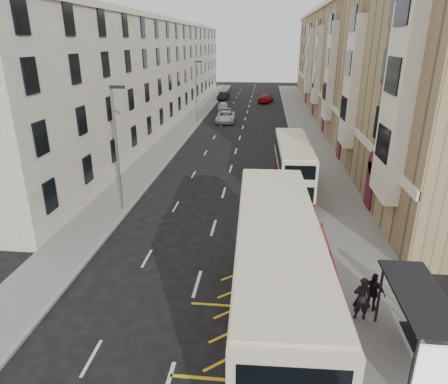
# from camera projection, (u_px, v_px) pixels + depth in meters

# --- Properties ---
(ground) EXTENTS (200.00, 200.00, 0.00)m
(ground) POSITION_uv_depth(u_px,v_px,m) (179.00, 344.00, 14.96)
(ground) COLOR black
(ground) RESTS_ON ground
(pavement_right) EXTENTS (4.00, 120.00, 0.15)m
(pavement_right) POSITION_uv_depth(u_px,v_px,m) (313.00, 148.00, 42.04)
(pavement_right) COLOR slate
(pavement_right) RESTS_ON ground
(pavement_left) EXTENTS (3.00, 120.00, 0.15)m
(pavement_left) POSITION_uv_depth(u_px,v_px,m) (169.00, 144.00, 43.53)
(pavement_left) COLOR slate
(pavement_left) RESTS_ON ground
(kerb_right) EXTENTS (0.25, 120.00, 0.15)m
(kerb_right) POSITION_uv_depth(u_px,v_px,m) (294.00, 147.00, 42.23)
(kerb_right) COLOR gray
(kerb_right) RESTS_ON ground
(kerb_left) EXTENTS (0.25, 120.00, 0.15)m
(kerb_left) POSITION_uv_depth(u_px,v_px,m) (182.00, 144.00, 43.39)
(kerb_left) COLOR gray
(kerb_left) RESTS_ON ground
(road_markings) EXTENTS (10.00, 110.00, 0.01)m
(road_markings) POSITION_uv_depth(u_px,v_px,m) (245.00, 120.00, 56.77)
(road_markings) COLOR silver
(road_markings) RESTS_ON ground
(terrace_right) EXTENTS (10.75, 79.00, 15.25)m
(terrace_right) POSITION_uv_depth(u_px,v_px,m) (358.00, 65.00, 53.01)
(terrace_right) COLOR tan
(terrace_right) RESTS_ON ground
(terrace_left) EXTENTS (9.18, 79.00, 13.25)m
(terrace_left) POSITION_uv_depth(u_px,v_px,m) (151.00, 72.00, 56.21)
(terrace_left) COLOR silver
(terrace_left) RESTS_ON ground
(bus_shelter) EXTENTS (1.65, 4.25, 2.70)m
(bus_shelter) POSITION_uv_depth(u_px,v_px,m) (425.00, 319.00, 13.03)
(bus_shelter) COLOR black
(bus_shelter) RESTS_ON pavement_right
(guard_railing) EXTENTS (0.06, 6.56, 1.01)m
(guard_railing) POSITION_uv_depth(u_px,v_px,m) (329.00, 256.00, 19.39)
(guard_railing) COLOR red
(guard_railing) RESTS_ON pavement_right
(street_lamp_near) EXTENTS (0.93, 0.18, 8.00)m
(street_lamp_near) POSITION_uv_depth(u_px,v_px,m) (117.00, 143.00, 25.07)
(street_lamp_near) COLOR slate
(street_lamp_near) RESTS_ON pavement_left
(street_lamp_far) EXTENTS (0.93, 0.18, 8.00)m
(street_lamp_far) POSITION_uv_depth(u_px,v_px,m) (197.00, 89.00, 52.95)
(street_lamp_far) COLOR slate
(street_lamp_far) RESTS_ON pavement_left
(double_decker_front) EXTENTS (3.17, 12.33, 4.89)m
(double_decker_front) POSITION_uv_depth(u_px,v_px,m) (275.00, 281.00, 14.45)
(double_decker_front) COLOR beige
(double_decker_front) RESTS_ON ground
(double_decker_rear) EXTENTS (2.48, 9.83, 3.90)m
(double_decker_rear) POSITION_uv_depth(u_px,v_px,m) (292.00, 167.00, 29.16)
(double_decker_rear) COLOR beige
(double_decker_rear) RESTS_ON ground
(pedestrian_near) EXTENTS (0.72, 0.49, 1.89)m
(pedestrian_near) POSITION_uv_depth(u_px,v_px,m) (362.00, 298.00, 15.80)
(pedestrian_near) COLOR black
(pedestrian_near) RESTS_ON pavement_right
(pedestrian_mid) EXTENTS (1.12, 1.01, 1.90)m
(pedestrian_mid) POSITION_uv_depth(u_px,v_px,m) (417.00, 293.00, 16.16)
(pedestrian_mid) COLOR black
(pedestrian_mid) RESTS_ON pavement_right
(pedestrian_far) EXTENTS (1.06, 0.89, 1.69)m
(pedestrian_far) POSITION_uv_depth(u_px,v_px,m) (373.00, 292.00, 16.37)
(pedestrian_far) COLOR black
(pedestrian_far) RESTS_ON pavement_right
(white_van) EXTENTS (2.69, 5.46, 1.49)m
(white_van) POSITION_uv_depth(u_px,v_px,m) (226.00, 117.00, 55.12)
(white_van) COLOR white
(white_van) RESTS_ON ground
(car_silver) EXTENTS (2.33, 4.67, 1.53)m
(car_silver) POSITION_uv_depth(u_px,v_px,m) (223.00, 107.00, 63.18)
(car_silver) COLOR #A5A8AD
(car_silver) RESTS_ON ground
(car_dark) EXTENTS (2.08, 4.57, 1.46)m
(car_dark) POSITION_uv_depth(u_px,v_px,m) (223.00, 96.00, 75.76)
(car_dark) COLOR black
(car_dark) RESTS_ON ground
(car_red) EXTENTS (3.13, 5.41, 1.48)m
(car_red) POSITION_uv_depth(u_px,v_px,m) (266.00, 99.00, 72.39)
(car_red) COLOR #A80C14
(car_red) RESTS_ON ground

